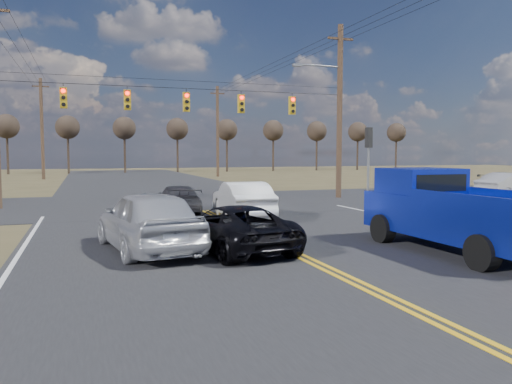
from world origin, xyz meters
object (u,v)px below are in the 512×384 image
object	(u,v)px
pickup_truck	(452,212)
dgrey_car_queue	(178,199)
black_suv	(233,228)
cross_car_east_far	(508,183)
cross_car_east_near	(511,186)
silver_suv	(148,220)
white_car_queue	(242,200)

from	to	relation	value
pickup_truck	dgrey_car_queue	bearing A→B (deg)	114.77
black_suv	cross_car_east_far	bearing A→B (deg)	-158.88
cross_car_east_near	cross_car_east_far	size ratio (longest dim) A/B	1.05
dgrey_car_queue	cross_car_east_near	size ratio (longest dim) A/B	0.91
silver_suv	cross_car_east_far	distance (m)	28.34
silver_suv	white_car_queue	distance (m)	6.94
white_car_queue	cross_car_east_far	size ratio (longest dim) A/B	1.05
silver_suv	white_car_queue	bearing A→B (deg)	-137.53
silver_suv	dgrey_car_queue	bearing A→B (deg)	-114.00
dgrey_car_queue	black_suv	bearing A→B (deg)	91.90
black_suv	white_car_queue	bearing A→B (deg)	-118.38
black_suv	cross_car_east_far	distance (m)	26.73
pickup_truck	dgrey_car_queue	size ratio (longest dim) A/B	1.42
silver_suv	dgrey_car_queue	distance (m)	8.79
silver_suv	cross_car_east_far	size ratio (longest dim) A/B	1.14
cross_car_east_far	black_suv	bearing A→B (deg)	110.38
pickup_truck	silver_suv	bearing A→B (deg)	159.91
black_suv	cross_car_east_far	size ratio (longest dim) A/B	1.03
black_suv	dgrey_car_queue	size ratio (longest dim) A/B	1.09
dgrey_car_queue	cross_car_east_near	bearing A→B (deg)	-175.71
pickup_truck	black_suv	xyz separation A→B (m)	(-5.54, 1.98, -0.44)
white_car_queue	cross_car_east_far	bearing A→B (deg)	-157.41
white_car_queue	dgrey_car_queue	bearing A→B (deg)	-52.98
pickup_truck	silver_suv	size ratio (longest dim) A/B	1.19
pickup_truck	white_car_queue	bearing A→B (deg)	111.59
pickup_truck	cross_car_east_far	bearing A→B (deg)	39.82
white_car_queue	cross_car_east_near	bearing A→B (deg)	-164.83
white_car_queue	cross_car_east_near	distance (m)	17.90
black_suv	pickup_truck	bearing A→B (deg)	151.57
dgrey_car_queue	cross_car_east_near	distance (m)	19.57
silver_suv	cross_car_east_near	distance (m)	23.66
silver_suv	dgrey_car_queue	size ratio (longest dim) A/B	1.19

